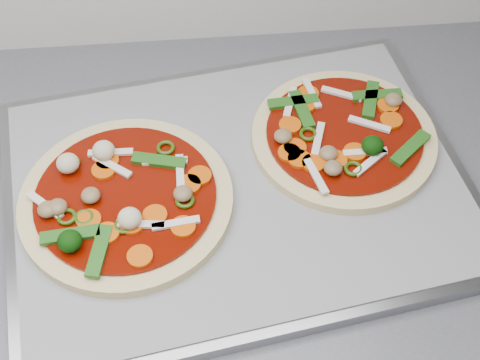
{
  "coord_description": "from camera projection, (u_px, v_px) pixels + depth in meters",
  "views": [
    {
      "loc": [
        -0.25,
        0.9,
        1.48
      ],
      "look_at": [
        -0.21,
        1.33,
        0.93
      ],
      "focal_mm": 50.0,
      "sensor_mm": 36.0,
      "label": 1
    }
  ],
  "objects": [
    {
      "name": "countertop",
      "position": [
        437.0,
        218.0,
        0.73
      ],
      "size": [
        3.6,
        0.6,
        0.04
      ],
      "primitive_type": "cube",
      "color": "slate",
      "rests_on": "base_cabinet"
    },
    {
      "name": "baking_tray",
      "position": [
        238.0,
        186.0,
        0.72
      ],
      "size": [
        0.54,
        0.43,
        0.02
      ],
      "primitive_type": "cube",
      "rotation": [
        0.0,
        0.0,
        0.16
      ],
      "color": "gray",
      "rests_on": "countertop"
    },
    {
      "name": "parchment",
      "position": [
        237.0,
        181.0,
        0.71
      ],
      "size": [
        0.52,
        0.41,
        0.0
      ],
      "primitive_type": "cube",
      "rotation": [
        0.0,
        0.0,
        0.16
      ],
      "color": "gray",
      "rests_on": "baking_tray"
    },
    {
      "name": "pizza_left",
      "position": [
        124.0,
        199.0,
        0.69
      ],
      "size": [
        0.25,
        0.25,
        0.04
      ],
      "rotation": [
        0.0,
        0.0,
        0.14
      ],
      "color": "#E4C387",
      "rests_on": "parchment"
    },
    {
      "name": "pizza_right",
      "position": [
        343.0,
        136.0,
        0.74
      ],
      "size": [
        0.28,
        0.28,
        0.03
      ],
      "rotation": [
        0.0,
        0.0,
        0.51
      ],
      "color": "#E4C387",
      "rests_on": "parchment"
    }
  ]
}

